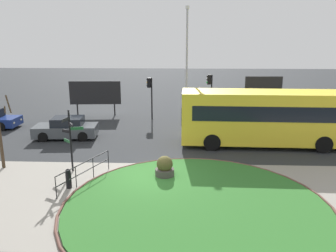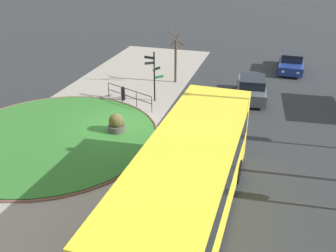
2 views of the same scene
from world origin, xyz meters
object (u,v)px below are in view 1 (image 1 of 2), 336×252
traffic_light_far (150,89)px  signpost_directional (70,137)px  billboard_left (95,93)px  planter_near_signpost (165,168)px  street_tree_bare (1,134)px  bus_yellow (264,117)px  traffic_light_near (210,87)px  car_near_lane (66,128)px  lamppost_tall (187,60)px  bollard_foreground (68,178)px  billboard_right (263,89)px

traffic_light_far → signpost_directional: bearing=90.3°
billboard_left → planter_near_signpost: billboard_left is taller
street_tree_bare → planter_near_signpost: bearing=-6.0°
bus_yellow → billboard_left: bus_yellow is taller
traffic_light_near → street_tree_bare: (-11.25, -11.39, -0.83)m
car_near_lane → billboard_left: bearing=-97.1°
bus_yellow → billboard_left: bearing=-31.1°
bus_yellow → lamppost_tall: bearing=-57.0°
bollard_foreground → traffic_light_far: 13.54m
bollard_foreground → bus_yellow: (9.94, 6.59, 1.32)m
traffic_light_far → billboard_right: bearing=-149.0°
billboard_left → traffic_light_near: bearing=-9.3°
car_near_lane → signpost_directional: bearing=106.3°
signpost_directional → billboard_left: size_ratio=0.73×
billboard_left → billboard_right: size_ratio=1.32×
traffic_light_near → billboard_right: size_ratio=1.11×
billboard_left → street_tree_bare: street_tree_bare is taller
car_near_lane → billboard_right: billboard_right is taller
bollard_foreground → billboard_left: (-2.39, 14.43, 1.45)m
signpost_directional → billboard_right: size_ratio=0.96×
signpost_directional → car_near_lane: bearing=111.2°
billboard_left → street_tree_bare: bearing=-102.5°
bollard_foreground → street_tree_bare: street_tree_bare is taller
traffic_light_far → bollard_foreground: bearing=94.1°
billboard_right → street_tree_bare: 21.21m
bus_yellow → billboard_left: (-12.33, 7.84, 0.12)m
bollard_foreground → billboard_left: billboard_left is taller
billboard_right → signpost_directional: bearing=-133.3°
traffic_light_far → street_tree_bare: street_tree_bare is taller
bollard_foreground → bus_yellow: bus_yellow is taller
bus_yellow → traffic_light_far: (-7.56, 6.58, 0.70)m
bus_yellow → planter_near_signpost: bearing=43.3°
car_near_lane → billboard_right: size_ratio=1.28×
billboard_right → planter_near_signpost: 16.73m
bus_yellow → street_tree_bare: bearing=18.6°
traffic_light_near → traffic_light_far: bearing=18.8°
traffic_light_near → street_tree_bare: size_ratio=0.94×
signpost_directional → lamppost_tall: 13.81m
signpost_directional → street_tree_bare: (-3.62, 0.35, 0.01)m
bollard_foreground → planter_near_signpost: 4.38m
signpost_directional → lamppost_tall: (5.74, 12.21, 2.92)m
billboard_left → billboard_right: 14.52m
bollard_foreground → signpost_directional: bearing=103.2°
traffic_light_near → billboard_left: (-9.58, 0.79, -0.73)m
bollard_foreground → billboard_right: bearing=53.2°
bus_yellow → billboard_right: (2.09, 9.46, 0.35)m
traffic_light_far → street_tree_bare: (-6.45, -10.91, -0.68)m
car_near_lane → traffic_light_near: size_ratio=1.16×
car_near_lane → billboard_left: (0.27, 6.81, 1.25)m
billboard_right → traffic_light_near: bearing=-155.5°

